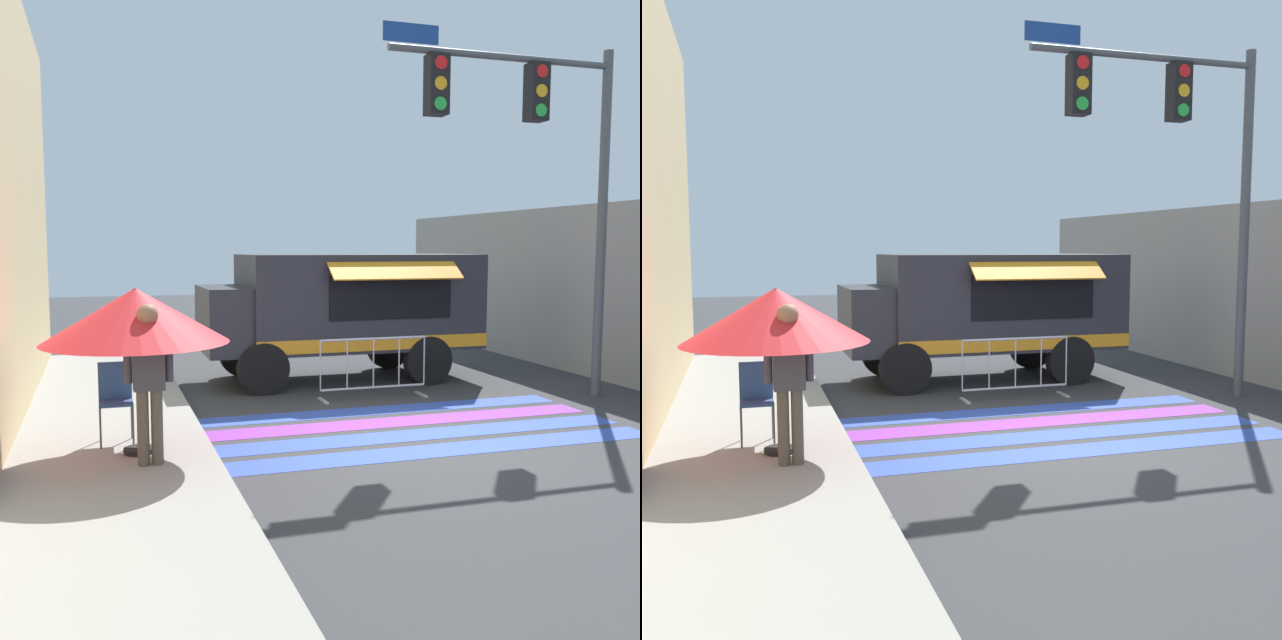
% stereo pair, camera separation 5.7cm
% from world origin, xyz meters
% --- Properties ---
extents(ground_plane, '(60.00, 60.00, 0.00)m').
position_xyz_m(ground_plane, '(0.00, 0.00, 0.00)').
color(ground_plane, '#38383A').
extents(sidewalk_left, '(4.40, 16.00, 0.16)m').
position_xyz_m(sidewalk_left, '(-4.89, 0.00, 0.08)').
color(sidewalk_left, '#99968E').
rests_on(sidewalk_left, ground_plane).
extents(concrete_wall_right, '(0.20, 16.00, 3.39)m').
position_xyz_m(concrete_wall_right, '(5.31, 3.00, 1.69)').
color(concrete_wall_right, '#A39E93').
rests_on(concrete_wall_right, ground_plane).
extents(crosswalk_painted, '(6.40, 2.84, 0.01)m').
position_xyz_m(crosswalk_painted, '(0.00, 0.34, 0.00)').
color(crosswalk_painted, '#334FB2').
rests_on(crosswalk_painted, ground_plane).
extents(food_truck, '(5.22, 2.51, 2.41)m').
position_xyz_m(food_truck, '(0.40, 4.14, 1.44)').
color(food_truck, '#2D2D33').
rests_on(food_truck, ground_plane).
extents(traffic_signal_pole, '(4.08, 0.29, 5.87)m').
position_xyz_m(traffic_signal_pole, '(2.84, 1.39, 4.23)').
color(traffic_signal_pole, '#515456').
rests_on(traffic_signal_pole, ground_plane).
extents(patio_umbrella, '(2.14, 2.14, 1.93)m').
position_xyz_m(patio_umbrella, '(-3.56, -0.34, 1.77)').
color(patio_umbrella, black).
rests_on(patio_umbrella, sidewalk_left).
extents(folding_chair, '(0.40, 0.40, 0.98)m').
position_xyz_m(folding_chair, '(-3.80, 0.25, 0.75)').
color(folding_chair, '#4C4C51').
rests_on(folding_chair, sidewalk_left).
extents(vendor_person, '(0.53, 0.24, 1.78)m').
position_xyz_m(vendor_person, '(-3.46, -0.84, 1.18)').
color(vendor_person, brown).
rests_on(vendor_person, sidewalk_left).
extents(barricade_front, '(1.90, 0.44, 1.04)m').
position_xyz_m(barricade_front, '(0.43, 2.35, 0.51)').
color(barricade_front, '#B7BABF').
rests_on(barricade_front, ground_plane).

